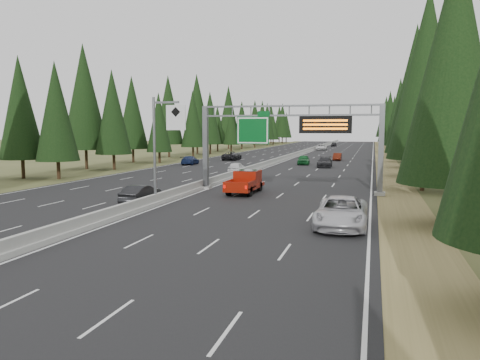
# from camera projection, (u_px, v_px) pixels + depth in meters

# --- Properties ---
(road) EXTENTS (32.00, 260.00, 0.08)m
(road) POSITION_uv_depth(u_px,v_px,m) (287.00, 160.00, 87.56)
(road) COLOR black
(road) RESTS_ON ground
(shoulder_right) EXTENTS (3.60, 260.00, 0.06)m
(shoulder_right) POSITION_uv_depth(u_px,v_px,m) (386.00, 161.00, 82.71)
(shoulder_right) COLOR olive
(shoulder_right) RESTS_ON ground
(shoulder_left) EXTENTS (3.60, 260.00, 0.06)m
(shoulder_left) POSITION_uv_depth(u_px,v_px,m) (198.00, 158.00, 92.42)
(shoulder_left) COLOR #414B23
(shoulder_left) RESTS_ON ground
(median_barrier) EXTENTS (0.70, 260.00, 0.85)m
(median_barrier) POSITION_uv_depth(u_px,v_px,m) (287.00, 158.00, 87.52)
(median_barrier) COLOR gray
(median_barrier) RESTS_ON road
(sign_gantry) EXTENTS (16.75, 0.98, 7.80)m
(sign_gantry) POSITION_uv_depth(u_px,v_px,m) (296.00, 135.00, 41.44)
(sign_gantry) COLOR slate
(sign_gantry) RESTS_ON road
(hov_sign_pole) EXTENTS (2.80, 0.50, 8.00)m
(hov_sign_pole) POSITION_uv_depth(u_px,v_px,m) (161.00, 143.00, 34.29)
(hov_sign_pole) COLOR slate
(hov_sign_pole) RESTS_ON road
(tree_row_right) EXTENTS (11.69, 241.97, 18.90)m
(tree_row_right) POSITION_uv_depth(u_px,v_px,m) (416.00, 107.00, 74.71)
(tree_row_right) COLOR black
(tree_row_right) RESTS_ON ground
(tree_row_left) EXTENTS (11.39, 242.65, 18.22)m
(tree_row_left) POSITION_uv_depth(u_px,v_px,m) (165.00, 112.00, 87.34)
(tree_row_left) COLOR black
(tree_row_left) RESTS_ON ground
(silver_minivan) EXTENTS (2.93, 6.30, 1.75)m
(silver_minivan) POSITION_uv_depth(u_px,v_px,m) (341.00, 212.00, 27.11)
(silver_minivan) COLOR silver
(silver_minivan) RESTS_ON road
(red_pickup) EXTENTS (2.18, 6.10, 1.99)m
(red_pickup) POSITION_uv_depth(u_px,v_px,m) (246.00, 180.00, 41.79)
(red_pickup) COLOR black
(red_pickup) RESTS_ON road
(car_ahead_green) EXTENTS (2.22, 4.69, 1.55)m
(car_ahead_green) POSITION_uv_depth(u_px,v_px,m) (304.00, 160.00, 74.86)
(car_ahead_green) COLOR #135524
(car_ahead_green) RESTS_ON road
(car_ahead_dkred) EXTENTS (1.42, 4.05, 1.33)m
(car_ahead_dkred) POSITION_uv_depth(u_px,v_px,m) (337.00, 157.00, 84.52)
(car_ahead_dkred) COLOR #51180B
(car_ahead_dkred) RESTS_ON road
(car_ahead_dkgrey) EXTENTS (2.26, 5.19, 1.49)m
(car_ahead_dkgrey) POSITION_uv_depth(u_px,v_px,m) (325.00, 162.00, 69.91)
(car_ahead_dkgrey) COLOR black
(car_ahead_dkgrey) RESTS_ON road
(car_ahead_white) EXTENTS (2.81, 5.79, 1.59)m
(car_ahead_white) POSITION_uv_depth(u_px,v_px,m) (322.00, 147.00, 125.70)
(car_ahead_white) COLOR silver
(car_ahead_white) RESTS_ON road
(car_ahead_far) EXTENTS (1.96, 4.30, 1.43)m
(car_ahead_far) POSITION_uv_depth(u_px,v_px,m) (334.00, 144.00, 151.70)
(car_ahead_far) COLOR black
(car_ahead_far) RESTS_ON road
(car_onc_near) EXTENTS (1.55, 4.31, 1.41)m
(car_onc_near) POSITION_uv_depth(u_px,v_px,m) (141.00, 194.00, 35.85)
(car_onc_near) COLOR black
(car_onc_near) RESTS_ON road
(car_onc_blue) EXTENTS (2.34, 4.92, 1.38)m
(car_onc_blue) POSITION_uv_depth(u_px,v_px,m) (190.00, 160.00, 74.81)
(car_onc_blue) COLOR #16244F
(car_onc_blue) RESTS_ON road
(car_onc_white) EXTENTS (1.79, 4.14, 1.39)m
(car_onc_white) POSITION_uv_depth(u_px,v_px,m) (237.00, 167.00, 60.86)
(car_onc_white) COLOR silver
(car_onc_white) RESTS_ON road
(car_onc_far) EXTENTS (2.62, 5.59, 1.55)m
(car_onc_far) POSITION_uv_depth(u_px,v_px,m) (232.00, 156.00, 85.58)
(car_onc_far) COLOR black
(car_onc_far) RESTS_ON road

